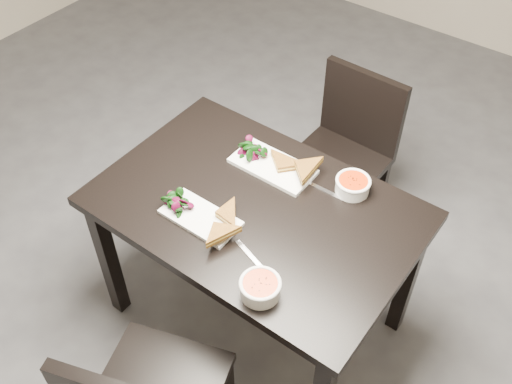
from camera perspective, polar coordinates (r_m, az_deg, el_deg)
ground at (r=3.14m, az=-3.14°, el=-2.81°), size 5.00×5.00×0.00m
table at (r=2.26m, az=-0.00°, el=-2.98°), size 1.20×0.80×0.75m
chair_far at (r=2.86m, az=8.83°, el=4.41°), size 0.43×0.43×0.85m
plate_near at (r=2.15m, az=-5.44°, el=-2.51°), size 0.29×0.15×0.01m
sandwich_near at (r=2.10m, az=-3.88°, el=-2.49°), size 0.16×0.13×0.05m
salad_near at (r=2.17m, az=-7.49°, el=-0.84°), size 0.09×0.08×0.04m
soup_bowl_near at (r=1.91m, az=0.42°, el=-9.28°), size 0.14×0.14×0.06m
cutlery_near at (r=2.03m, az=-0.39°, el=-6.42°), size 0.18×0.07×0.00m
plate_far at (r=2.33m, az=1.65°, el=2.54°), size 0.34×0.17×0.02m
sandwich_far at (r=2.27m, az=2.78°, el=2.32°), size 0.21×0.21×0.05m
salad_far at (r=2.35m, az=-0.33°, el=4.10°), size 0.10×0.09×0.05m
soup_bowl_far at (r=2.25m, az=9.45°, el=0.73°), size 0.14×0.14×0.06m
cutlery_far at (r=2.26m, az=6.58°, el=0.23°), size 0.18×0.02×0.00m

